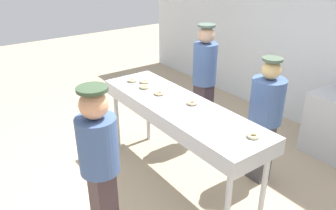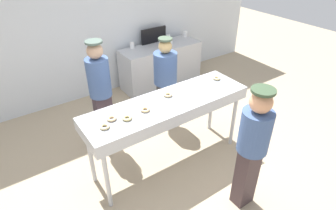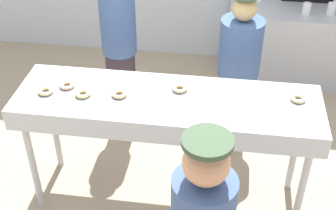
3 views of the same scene
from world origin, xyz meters
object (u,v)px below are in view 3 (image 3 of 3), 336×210
at_px(plain_donut_2, 180,89).
at_px(plain_donut_3, 83,94).
at_px(plain_donut_4, 119,94).
at_px(paper_cup_1, 331,9).
at_px(plain_donut_0, 67,85).
at_px(plain_donut_5, 46,91).
at_px(worker_baker, 119,45).
at_px(plain_donut_1, 298,99).
at_px(paper_cup_4, 307,9).
at_px(worker_assistant, 239,63).
at_px(prep_counter, 303,46).
at_px(fryer_conveyor, 167,108).

xyz_separation_m(plain_donut_2, plain_donut_3, (-0.71, -0.17, 0.00)).
height_order(plain_donut_4, paper_cup_1, plain_donut_4).
bearing_deg(plain_donut_2, plain_donut_0, -175.07).
height_order(plain_donut_5, worker_baker, worker_baker).
bearing_deg(plain_donut_1, paper_cup_4, 81.89).
distance_m(plain_donut_4, worker_assistant, 1.24).
relative_size(plain_donut_2, plain_donut_3, 1.00).
bearing_deg(plain_donut_3, paper_cup_1, 44.78).
bearing_deg(plain_donut_3, plain_donut_4, 7.20).
bearing_deg(worker_assistant, plain_donut_5, 14.83).
bearing_deg(plain_donut_4, plain_donut_2, 17.35).
xyz_separation_m(plain_donut_5, paper_cup_1, (2.40, 2.10, -0.12)).
xyz_separation_m(plain_donut_1, paper_cup_1, (0.53, 1.94, -0.12)).
distance_m(plain_donut_2, plain_donut_5, 1.01).
xyz_separation_m(plain_donut_3, paper_cup_1, (2.12, 2.10, -0.12)).
distance_m(prep_counter, paper_cup_4, 0.51).
relative_size(plain_donut_2, plain_donut_5, 1.00).
bearing_deg(worker_assistant, worker_baker, -19.23).
bearing_deg(plain_donut_1, paper_cup_1, 74.61).
relative_size(worker_baker, worker_assistant, 1.11).
xyz_separation_m(fryer_conveyor, paper_cup_1, (1.49, 2.04, -0.01)).
height_order(fryer_conveyor, paper_cup_1, fryer_conveyor).
height_order(plain_donut_0, plain_donut_3, same).
height_order(fryer_conveyor, worker_assistant, worker_assistant).
bearing_deg(plain_donut_2, worker_baker, 130.36).
xyz_separation_m(worker_baker, paper_cup_4, (1.79, 1.13, -0.03)).
bearing_deg(paper_cup_4, worker_assistant, -120.74).
bearing_deg(prep_counter, paper_cup_1, -15.19).
relative_size(worker_assistant, prep_counter, 0.89).
height_order(worker_baker, prep_counter, worker_baker).
height_order(plain_donut_5, paper_cup_1, plain_donut_5).
xyz_separation_m(plain_donut_1, plain_donut_5, (-1.87, -0.16, 0.00)).
xyz_separation_m(plain_donut_5, worker_assistant, (1.44, 0.89, -0.16)).
distance_m(worker_baker, paper_cup_4, 2.12).
bearing_deg(prep_counter, plain_donut_0, -134.95).
distance_m(plain_donut_1, plain_donut_4, 1.32).
height_order(plain_donut_5, worker_assistant, worker_assistant).
distance_m(plain_donut_0, paper_cup_4, 2.81).
height_order(plain_donut_4, worker_baker, worker_baker).
height_order(plain_donut_1, prep_counter, plain_donut_1).
bearing_deg(fryer_conveyor, worker_baker, 122.93).
bearing_deg(plain_donut_0, plain_donut_1, 2.10).
relative_size(plain_donut_3, plain_donut_5, 1.00).
xyz_separation_m(plain_donut_5, worker_baker, (0.35, 0.93, -0.09)).
height_order(plain_donut_4, plain_donut_5, same).
distance_m(plain_donut_0, paper_cup_1, 3.03).
bearing_deg(plain_donut_2, paper_cup_4, 58.76).
xyz_separation_m(plain_donut_0, worker_assistant, (1.31, 0.79, -0.16)).
distance_m(plain_donut_4, plain_donut_5, 0.56).
xyz_separation_m(plain_donut_3, prep_counter, (1.90, 2.16, -0.62)).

